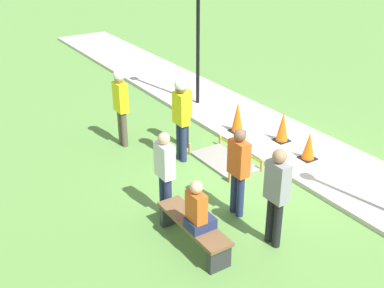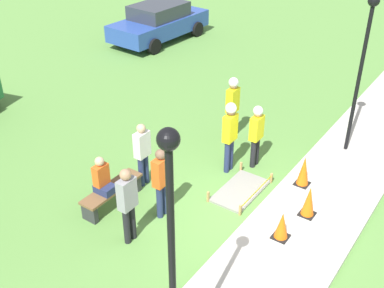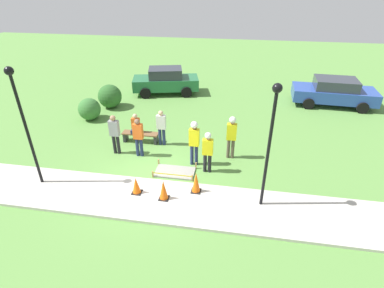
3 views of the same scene
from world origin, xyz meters
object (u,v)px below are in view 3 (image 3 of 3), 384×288
(bystander_in_orange_shirt, at_px, (138,135))
(worker_assistant, at_px, (232,133))
(worker_supervisor, at_px, (194,139))
(park_bench, at_px, (141,136))
(lamppost_near, at_px, (271,132))
(traffic_cone_sidewalk_edge, at_px, (196,182))
(parked_car_blue, at_px, (334,92))
(bystander_in_white_shirt, at_px, (115,132))
(parked_car_green, at_px, (166,81))
(lamppost_far, at_px, (22,113))
(traffic_cone_near_patch, at_px, (136,185))
(person_seated_on_bench, at_px, (136,125))
(traffic_cone_far_patch, at_px, (164,190))
(worker_trainee, at_px, (208,149))
(bystander_in_gray_shirt, at_px, (161,126))

(bystander_in_orange_shirt, bearing_deg, worker_assistant, 7.31)
(worker_supervisor, bearing_deg, bystander_in_orange_shirt, 173.32)
(park_bench, relative_size, lamppost_near, 0.40)
(traffic_cone_sidewalk_edge, bearing_deg, parked_car_blue, 55.35)
(park_bench, height_order, lamppost_near, lamppost_near)
(park_bench, height_order, bystander_in_white_shirt, bystander_in_white_shirt)
(parked_car_green, bearing_deg, lamppost_far, -115.44)
(bystander_in_orange_shirt, relative_size, bystander_in_white_shirt, 0.96)
(traffic_cone_near_patch, bearing_deg, bystander_in_white_shirt, 124.26)
(traffic_cone_sidewalk_edge, height_order, park_bench, traffic_cone_sidewalk_edge)
(traffic_cone_sidewalk_edge, xyz_separation_m, person_seated_on_bench, (-3.32, 3.38, 0.33))
(traffic_cone_near_patch, xyz_separation_m, parked_car_green, (-1.52, 10.42, 0.43))
(traffic_cone_far_patch, bearing_deg, bystander_in_white_shirt, 135.35)
(traffic_cone_far_patch, height_order, parked_car_blue, parked_car_blue)
(traffic_cone_near_patch, bearing_deg, person_seated_on_bench, 108.70)
(lamppost_near, bearing_deg, worker_assistant, 112.01)
(traffic_cone_far_patch, relative_size, worker_supervisor, 0.39)
(park_bench, bearing_deg, person_seated_on_bench, 166.37)
(lamppost_near, relative_size, parked_car_green, 0.93)
(worker_supervisor, distance_m, worker_assistant, 1.61)
(worker_supervisor, height_order, worker_assistant, worker_supervisor)
(bystander_in_white_shirt, bearing_deg, park_bench, 58.79)
(traffic_cone_far_patch, xyz_separation_m, parked_car_blue, (7.70, 10.23, 0.35))
(park_bench, relative_size, worker_trainee, 0.97)
(worker_assistant, height_order, bystander_in_gray_shirt, worker_assistant)
(traffic_cone_far_patch, distance_m, bystander_in_white_shirt, 3.96)
(traffic_cone_sidewalk_edge, xyz_separation_m, bystander_in_orange_shirt, (-2.76, 2.15, 0.49))
(traffic_cone_near_patch, bearing_deg, parked_car_green, 98.30)
(traffic_cone_far_patch, distance_m, lamppost_far, 5.25)
(traffic_cone_near_patch, height_order, worker_assistant, worker_assistant)
(park_bench, distance_m, bystander_in_orange_shirt, 1.39)
(worker_supervisor, xyz_separation_m, bystander_in_white_shirt, (-3.43, 0.32, -0.15))
(park_bench, height_order, parked_car_blue, parked_car_blue)
(person_seated_on_bench, distance_m, bystander_in_white_shirt, 1.31)
(traffic_cone_far_patch, height_order, worker_supervisor, worker_supervisor)
(traffic_cone_near_patch, distance_m, worker_assistant, 4.39)
(traffic_cone_far_patch, height_order, bystander_in_gray_shirt, bystander_in_gray_shirt)
(parked_car_green, bearing_deg, bystander_in_orange_shirt, -98.06)
(traffic_cone_far_patch, xyz_separation_m, bystander_in_orange_shirt, (-1.75, 2.71, 0.50))
(worker_trainee, relative_size, parked_car_green, 0.39)
(worker_supervisor, distance_m, bystander_in_white_shirt, 3.45)
(worker_supervisor, bearing_deg, parked_car_blue, 47.88)
(bystander_in_orange_shirt, bearing_deg, traffic_cone_sidewalk_edge, -37.86)
(parked_car_green, bearing_deg, park_bench, -100.01)
(traffic_cone_sidewalk_edge, xyz_separation_m, worker_trainee, (0.22, 1.44, 0.53))
(bystander_in_orange_shirt, bearing_deg, lamppost_far, -139.19)
(worker_assistant, xyz_separation_m, lamppost_near, (1.18, -2.93, 1.65))
(lamppost_near, distance_m, lamppost_far, 7.93)
(bystander_in_orange_shirt, relative_size, bystander_in_gray_shirt, 1.03)
(bystander_in_gray_shirt, bearing_deg, parked_car_green, 102.39)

